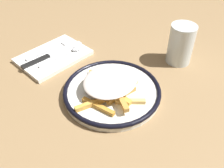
{
  "coord_description": "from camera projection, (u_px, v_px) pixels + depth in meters",
  "views": [
    {
      "loc": [
        0.34,
        -0.32,
        0.45
      ],
      "look_at": [
        0.0,
        0.0,
        0.04
      ],
      "focal_mm": 39.58,
      "sensor_mm": 36.0,
      "label": 1
    }
  ],
  "objects": [
    {
      "name": "fork",
      "position": [
        52.0,
        49.0,
        0.78
      ],
      "size": [
        0.02,
        0.18,
        0.01
      ],
      "color": "silver",
      "rests_on": "napkin"
    },
    {
      "name": "water_glass",
      "position": [
        181.0,
        44.0,
        0.72
      ],
      "size": [
        0.07,
        0.07,
        0.12
      ],
      "primitive_type": "cylinder",
      "color": "silver",
      "rests_on": "ground_plane"
    },
    {
      "name": "napkin",
      "position": [
        54.0,
        56.0,
        0.77
      ],
      "size": [
        0.16,
        0.21,
        0.01
      ],
      "primitive_type": "cube",
      "rotation": [
        0.0,
        0.0,
        0.05
      ],
      "color": "white",
      "rests_on": "ground_plane"
    },
    {
      "name": "spoon",
      "position": [
        68.0,
        53.0,
        0.76
      ],
      "size": [
        0.02,
        0.15,
        0.01
      ],
      "color": "silver",
      "rests_on": "napkin"
    },
    {
      "name": "ground_plane",
      "position": [
        112.0,
        95.0,
        0.65
      ],
      "size": [
        2.6,
        2.6,
        0.0
      ],
      "primitive_type": "plane",
      "color": "#90714B"
    },
    {
      "name": "knife",
      "position": [
        48.0,
        56.0,
        0.75
      ],
      "size": [
        0.02,
        0.21,
        0.01
      ],
      "color": "black",
      "rests_on": "napkin"
    },
    {
      "name": "plate",
      "position": [
        112.0,
        91.0,
        0.64
      ],
      "size": [
        0.25,
        0.25,
        0.02
      ],
      "color": "silver",
      "rests_on": "ground_plane"
    },
    {
      "name": "fries_heap",
      "position": [
        111.0,
        83.0,
        0.62
      ],
      "size": [
        0.19,
        0.21,
        0.04
      ],
      "color": "#E6A850",
      "rests_on": "plate"
    }
  ]
}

